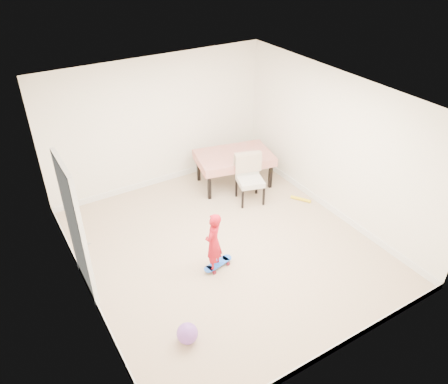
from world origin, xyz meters
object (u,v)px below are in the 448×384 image
dining_chair (250,180)px  skateboard (218,265)px  child (214,244)px  balloon (187,333)px  dining_table (234,169)px

dining_chair → skateboard: (-1.49, -1.32, -0.43)m
skateboard → child: (-0.08, -0.01, 0.46)m
child → balloon: size_ratio=3.59×
dining_table → balloon: dining_table is taller
child → skateboard: bearing=151.6°
skateboard → dining_chair: bearing=29.6°
dining_table → skateboard: dining_table is taller
skateboard → child: 0.47m
dining_table → balloon: 4.01m
skateboard → child: size_ratio=0.53×
dining_chair → skateboard: dining_chair is taller
dining_table → skateboard: size_ratio=2.75×
dining_table → dining_chair: (-0.08, -0.70, 0.13)m
dining_table → balloon: size_ratio=5.25×
dining_chair → child: 2.05m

